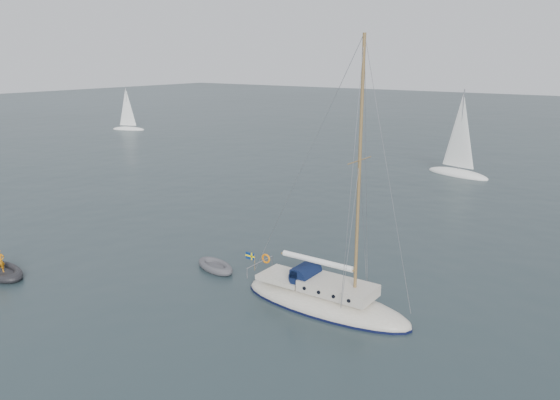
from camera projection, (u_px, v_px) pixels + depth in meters
The scene contains 5 objects.
ground at pixel (317, 275), 27.87m from camera, with size 300.00×300.00×0.00m, color black.
sailboat at pixel (325, 288), 24.11m from camera, with size 8.60×2.58×12.24m.
dinghy at pixel (215, 266), 28.60m from camera, with size 2.70×1.22×0.39m.
distant_yacht_a at pixel (127, 110), 82.18m from camera, with size 5.22×2.79×6.92m.
distant_yacht_c at pixel (460, 137), 50.46m from camera, with size 6.37×3.40×8.44m.
Camera 1 is at (13.48, -22.27, 10.84)m, focal length 35.00 mm.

